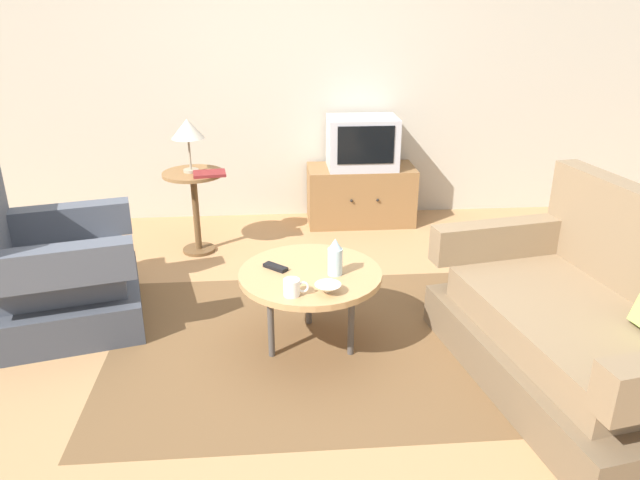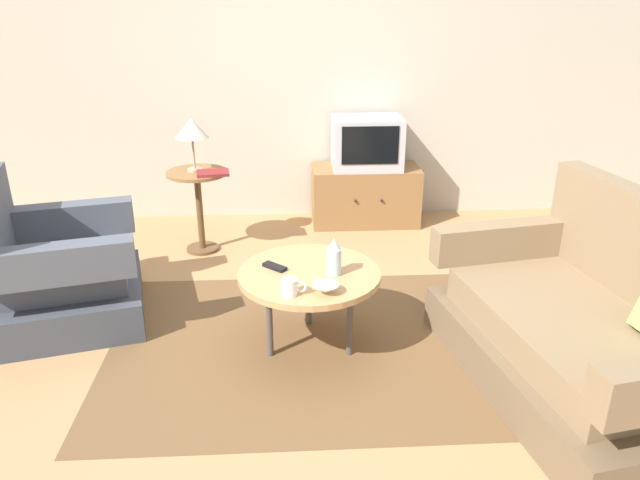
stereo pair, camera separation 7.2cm
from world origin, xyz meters
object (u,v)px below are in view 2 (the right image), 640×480
at_px(couch, 588,332).
at_px(coffee_table, 309,277).
at_px(vase, 334,257).
at_px(side_table, 198,195).
at_px(armchair, 54,274).
at_px(television, 367,143).
at_px(mug, 290,287).
at_px(bowl, 326,289).
at_px(tv_remote_dark, 275,267).
at_px(tv_stand, 365,195).
at_px(table_lamp, 192,129).
at_px(book, 213,173).

height_order(couch, coffee_table, couch).
xyz_separation_m(coffee_table, vase, (0.13, -0.04, 0.13)).
bearing_deg(side_table, armchair, -124.93).
relative_size(television, mug, 4.47).
xyz_separation_m(bowl, tv_remote_dark, (-0.26, 0.31, -0.02)).
distance_m(tv_stand, tv_remote_dark, 2.08).
bearing_deg(vase, mug, -136.32).
xyz_separation_m(side_table, table_lamp, (-0.01, 0.01, 0.50)).
bearing_deg(table_lamp, vase, -57.56).
bearing_deg(coffee_table, television, 73.85).
height_order(coffee_table, table_lamp, table_lamp).
distance_m(tv_stand, book, 1.44).
bearing_deg(tv_stand, television, -90.00).
height_order(armchair, coffee_table, armchair).
distance_m(couch, table_lamp, 2.96).
bearing_deg(tv_stand, tv_remote_dark, -111.59).
bearing_deg(bowl, vase, 74.88).
relative_size(table_lamp, mug, 3.05).
xyz_separation_m(mug, tv_remote_dark, (-0.08, 0.32, -0.03)).
relative_size(mug, tv_remote_dark, 0.91).
xyz_separation_m(table_lamp, mug, (0.70, -1.70, -0.45)).
height_order(armchair, couch, couch).
xyz_separation_m(armchair, tv_stand, (2.10, 1.60, -0.06)).
bearing_deg(coffee_table, couch, -18.37).
xyz_separation_m(vase, bowl, (-0.06, -0.22, -0.08)).
xyz_separation_m(armchair, bowl, (1.60, -0.63, 0.18)).
relative_size(table_lamp, book, 1.55).
xyz_separation_m(couch, bowl, (-1.31, 0.20, 0.18)).
distance_m(coffee_table, television, 2.07).
height_order(armchair, mug, armchair).
bearing_deg(bowl, tv_remote_dark, 130.14).
height_order(coffee_table, vase, vase).
relative_size(side_table, television, 1.11).
distance_m(coffee_table, vase, 0.19).
height_order(couch, television, couch).
bearing_deg(book, vase, -67.99).
xyz_separation_m(side_table, book, (0.13, -0.09, 0.20)).
relative_size(couch, side_table, 2.64).
height_order(mug, bowl, mug).
xyz_separation_m(couch, tv_stand, (-0.81, 2.43, -0.06)).
bearing_deg(mug, couch, -7.20).
relative_size(television, table_lamp, 1.46).
distance_m(table_lamp, vase, 1.79).
height_order(tv_stand, television, television).
relative_size(tv_stand, mug, 7.07).
distance_m(armchair, mug, 1.57).
bearing_deg(book, tv_stand, 19.54).
distance_m(side_table, television, 1.49).
bearing_deg(tv_remote_dark, tv_stand, -69.31).
height_order(bowl, book, book).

